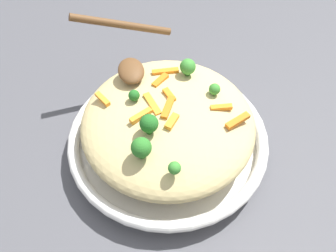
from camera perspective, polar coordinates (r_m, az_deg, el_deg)
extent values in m
plane|color=#4C4C51|center=(0.65, 0.00, -3.38)|extent=(2.40, 2.40, 0.00)
cylinder|color=white|center=(0.64, 0.00, -2.81)|extent=(0.29, 0.29, 0.02)
torus|color=white|center=(0.62, 0.00, -1.73)|extent=(0.31, 0.31, 0.02)
torus|color=black|center=(0.62, 0.00, -1.52)|extent=(0.30, 0.30, 0.00)
ellipsoid|color=#D1BA7A|center=(0.59, 0.00, 0.39)|extent=(0.26, 0.26, 0.07)
cube|color=orange|center=(0.60, -1.35, 6.49)|extent=(0.03, 0.03, 0.01)
cube|color=orange|center=(0.56, 0.39, 2.77)|extent=(0.04, 0.03, 0.01)
cube|color=orange|center=(0.58, 0.17, 4.41)|extent=(0.03, 0.02, 0.01)
cube|color=orange|center=(0.59, -9.38, 3.88)|extent=(0.03, 0.02, 0.01)
cube|color=orange|center=(0.58, 7.65, 2.66)|extent=(0.01, 0.03, 0.01)
cube|color=orange|center=(0.56, 9.98, 0.76)|extent=(0.02, 0.04, 0.01)
cube|color=orange|center=(0.55, -3.90, 1.50)|extent=(0.02, 0.04, 0.01)
cube|color=orange|center=(0.55, 0.22, 0.60)|extent=(0.03, 0.02, 0.01)
cube|color=orange|center=(0.57, -2.27, 3.16)|extent=(0.04, 0.02, 0.01)
cube|color=orange|center=(0.62, -0.39, 7.83)|extent=(0.01, 0.04, 0.01)
cylinder|color=#377928|center=(0.59, 6.64, 4.73)|extent=(0.01, 0.01, 0.00)
sphere|color=#3D8E33|center=(0.59, 6.71, 5.28)|extent=(0.02, 0.02, 0.02)
cylinder|color=#205B1C|center=(0.58, -4.84, 3.81)|extent=(0.01, 0.01, 0.01)
sphere|color=#236B23|center=(0.57, -4.90, 4.40)|extent=(0.02, 0.02, 0.02)
cylinder|color=#377928|center=(0.51, 0.92, -6.59)|extent=(0.01, 0.01, 0.01)
sphere|color=#3D8E33|center=(0.50, 0.94, -6.04)|extent=(0.02, 0.02, 0.02)
cylinder|color=#296820|center=(0.52, -3.78, -4.02)|extent=(0.01, 0.01, 0.01)
sphere|color=#2D7A28|center=(0.51, -3.86, -3.09)|extent=(0.03, 0.03, 0.03)
cylinder|color=#205B1C|center=(0.54, -2.69, -0.60)|extent=(0.01, 0.01, 0.01)
sphere|color=#236B23|center=(0.53, -2.75, 0.36)|extent=(0.03, 0.03, 0.03)
cylinder|color=#377928|center=(0.62, 2.81, 7.64)|extent=(0.01, 0.01, 0.01)
sphere|color=#3D8E33|center=(0.61, 2.86, 8.50)|extent=(0.02, 0.02, 0.02)
ellipsoid|color=brown|center=(0.61, -5.32, 7.91)|extent=(0.06, 0.04, 0.02)
cylinder|color=brown|center=(0.65, -6.63, 14.25)|extent=(0.01, 0.16, 0.07)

